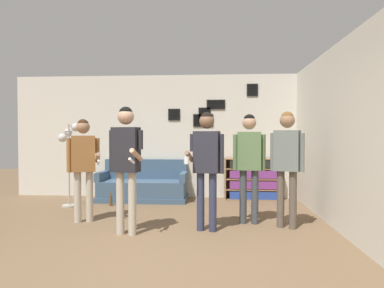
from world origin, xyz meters
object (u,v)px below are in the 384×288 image
person_player_foreground_left (83,159)px  person_spectator_near_bookshelf (249,156)px  person_watcher_holding_cup (207,158)px  bottle_on_floor (111,201)px  couch (143,187)px  bookshelf (253,179)px  person_spectator_far_right (287,156)px  floor_lamp (69,145)px  person_player_foreground_center (126,155)px

person_player_foreground_left → person_spectator_near_bookshelf: 2.61m
person_watcher_holding_cup → bottle_on_floor: bearing=139.8°
person_watcher_holding_cup → bottle_on_floor: 2.67m
couch → bookshelf: size_ratio=1.57×
couch → person_spectator_far_right: 3.36m
couch → person_watcher_holding_cup: (1.40, -2.25, 0.77)m
couch → floor_lamp: (-1.28, -0.75, 0.89)m
couch → person_spectator_near_bookshelf: (2.05, -1.79, 0.76)m
floor_lamp → person_watcher_holding_cup: 3.07m
floor_lamp → person_spectator_far_right: bearing=-17.9°
person_watcher_holding_cup → bottle_on_floor: person_watcher_holding_cup is taller
person_spectator_far_right → bottle_on_floor: person_spectator_far_right is taller
person_spectator_far_right → person_spectator_near_bookshelf: bearing=157.9°
couch → bookshelf: 2.33m
floor_lamp → bottle_on_floor: 1.34m
person_spectator_near_bookshelf → bottle_on_floor: (-2.56, 1.15, -0.95)m
person_player_foreground_center → person_watcher_holding_cup: bearing=13.1°
couch → person_player_foreground_left: 2.08m
bookshelf → bottle_on_floor: bookshelf is taller
floor_lamp → person_player_foreground_center: 2.36m
person_spectator_far_right → bottle_on_floor: bearing=156.1°
person_player_foreground_left → person_watcher_holding_cup: (1.96, -0.37, 0.06)m
person_spectator_near_bookshelf → person_spectator_far_right: (0.53, -0.22, 0.02)m
couch → person_player_foreground_center: bearing=-83.2°
person_player_foreground_left → person_spectator_far_right: bearing=-2.3°
bookshelf → person_spectator_near_bookshelf: size_ratio=0.69×
couch → floor_lamp: size_ratio=1.15×
couch → person_spectator_far_right: (2.58, -2.00, 0.78)m
floor_lamp → person_watcher_holding_cup: bearing=-29.1°
person_player_foreground_left → couch: bearing=73.5°
person_spectator_near_bookshelf → floor_lamp: bearing=162.8°
floor_lamp → person_player_foreground_center: (1.58, -1.75, -0.08)m
person_watcher_holding_cup → bottle_on_floor: size_ratio=6.76×
bottle_on_floor → bookshelf: bearing=16.5°
bookshelf → person_watcher_holding_cup: person_watcher_holding_cup is taller
person_player_foreground_left → person_spectator_near_bookshelf: size_ratio=0.96×
couch → person_player_foreground_center: (0.30, -2.50, 0.82)m
person_player_foreground_center → person_watcher_holding_cup: 1.14m
couch → person_watcher_holding_cup: size_ratio=1.09×
couch → person_spectator_near_bookshelf: bearing=-41.1°
couch → bookshelf: bearing=5.0°
bookshelf → floor_lamp: (-3.60, -0.95, 0.74)m
person_watcher_holding_cup → person_spectator_near_bookshelf: person_watcher_holding_cup is taller
person_player_foreground_center → person_spectator_near_bookshelf: (1.75, 0.72, -0.05)m
person_player_foreground_center → person_spectator_near_bookshelf: bearing=22.3°
bookshelf → person_spectator_near_bookshelf: person_spectator_near_bookshelf is taller
floor_lamp → person_spectator_far_right: size_ratio=0.93×
bottle_on_floor → person_watcher_holding_cup: bearing=-40.2°
person_player_foreground_left → bottle_on_floor: (0.05, 1.24, -0.90)m
person_player_foreground_left → person_spectator_far_right: (3.14, -0.13, 0.07)m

